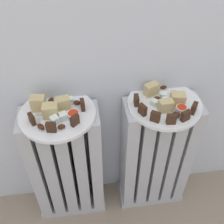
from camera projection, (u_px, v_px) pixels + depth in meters
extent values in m
cube|color=#B2B2B7|center=(74.00, 200.00, 1.25)|extent=(0.28, 0.13, 0.03)
cube|color=#B2B2B7|center=(38.00, 167.00, 1.05)|extent=(0.04, 0.13, 0.52)
cube|color=#B2B2B7|center=(52.00, 165.00, 1.06)|extent=(0.04, 0.13, 0.52)
cube|color=#B2B2B7|center=(67.00, 164.00, 1.06)|extent=(0.04, 0.13, 0.52)
cube|color=#B2B2B7|center=(81.00, 162.00, 1.07)|extent=(0.04, 0.13, 0.52)
cube|color=#B2B2B7|center=(96.00, 161.00, 1.07)|extent=(0.04, 0.13, 0.52)
cube|color=#B2B2B7|center=(149.00, 191.00, 1.28)|extent=(0.28, 0.13, 0.03)
cube|color=#B2B2B7|center=(128.00, 157.00, 1.09)|extent=(0.04, 0.13, 0.52)
cube|color=#B2B2B7|center=(142.00, 156.00, 1.09)|extent=(0.04, 0.13, 0.52)
cube|color=#B2B2B7|center=(156.00, 154.00, 1.10)|extent=(0.04, 0.13, 0.52)
cube|color=#B2B2B7|center=(169.00, 153.00, 1.10)|extent=(0.04, 0.13, 0.52)
cube|color=#B2B2B7|center=(183.00, 151.00, 1.11)|extent=(0.04, 0.13, 0.52)
cylinder|color=white|center=(58.00, 114.00, 0.88)|extent=(0.25, 0.25, 0.01)
cylinder|color=white|center=(164.00, 104.00, 0.91)|extent=(0.25, 0.25, 0.01)
cube|color=#382114|center=(32.00, 119.00, 0.83)|extent=(0.02, 0.03, 0.04)
cube|color=#382114|center=(51.00, 127.00, 0.80)|extent=(0.03, 0.02, 0.04)
cube|color=#382114|center=(75.00, 120.00, 0.82)|extent=(0.03, 0.03, 0.04)
cube|color=#382114|center=(83.00, 105.00, 0.88)|extent=(0.01, 0.03, 0.04)
cube|color=tan|center=(50.00, 111.00, 0.85)|extent=(0.05, 0.04, 0.04)
cube|color=tan|center=(38.00, 103.00, 0.87)|extent=(0.05, 0.04, 0.05)
cube|color=tan|center=(63.00, 103.00, 0.88)|extent=(0.05, 0.04, 0.04)
cube|color=white|center=(55.00, 120.00, 0.83)|extent=(0.03, 0.03, 0.02)
cube|color=white|center=(63.00, 116.00, 0.84)|extent=(0.03, 0.03, 0.02)
cube|color=white|center=(70.00, 100.00, 0.90)|extent=(0.02, 0.02, 0.02)
ellipsoid|color=#3D1E0F|center=(51.00, 101.00, 0.90)|extent=(0.03, 0.03, 0.02)
ellipsoid|color=#3D1E0F|center=(61.00, 127.00, 0.82)|extent=(0.03, 0.02, 0.01)
ellipsoid|color=#3D1E0F|center=(41.00, 127.00, 0.82)|extent=(0.03, 0.03, 0.02)
ellipsoid|color=#3D1E0F|center=(77.00, 103.00, 0.90)|extent=(0.03, 0.02, 0.02)
cylinder|color=white|center=(73.00, 115.00, 0.85)|extent=(0.04, 0.04, 0.02)
cylinder|color=red|center=(73.00, 114.00, 0.85)|extent=(0.03, 0.03, 0.01)
cube|color=#382114|center=(136.00, 100.00, 0.89)|extent=(0.02, 0.03, 0.04)
cube|color=#382114|center=(142.00, 110.00, 0.86)|extent=(0.03, 0.03, 0.04)
cube|color=#382114|center=(155.00, 117.00, 0.83)|extent=(0.03, 0.03, 0.04)
cube|color=#382114|center=(171.00, 119.00, 0.83)|extent=(0.03, 0.02, 0.04)
cube|color=#382114|center=(186.00, 116.00, 0.84)|extent=(0.03, 0.02, 0.04)
cube|color=#382114|center=(194.00, 108.00, 0.86)|extent=(0.03, 0.03, 0.04)
cube|color=tan|center=(166.00, 106.00, 0.87)|extent=(0.05, 0.03, 0.04)
cube|color=tan|center=(151.00, 89.00, 0.93)|extent=(0.06, 0.05, 0.04)
cube|color=tan|center=(178.00, 99.00, 0.89)|extent=(0.05, 0.04, 0.04)
cube|color=white|center=(166.00, 101.00, 0.90)|extent=(0.02, 0.02, 0.02)
cube|color=white|center=(164.00, 96.00, 0.92)|extent=(0.03, 0.03, 0.02)
cube|color=white|center=(155.00, 103.00, 0.90)|extent=(0.03, 0.03, 0.02)
ellipsoid|color=#3D1E0F|center=(176.00, 115.00, 0.86)|extent=(0.03, 0.03, 0.02)
ellipsoid|color=#3D1E0F|center=(163.00, 87.00, 0.96)|extent=(0.02, 0.02, 0.01)
ellipsoid|color=#3D1E0F|center=(175.00, 93.00, 0.93)|extent=(0.03, 0.03, 0.02)
ellipsoid|color=#3D1E0F|center=(157.00, 99.00, 0.91)|extent=(0.02, 0.01, 0.02)
cylinder|color=white|center=(181.00, 109.00, 0.87)|extent=(0.04, 0.04, 0.02)
cylinder|color=red|center=(182.00, 108.00, 0.87)|extent=(0.03, 0.03, 0.01)
cube|color=silver|center=(39.00, 124.00, 0.83)|extent=(0.01, 0.06, 0.00)
cube|color=silver|center=(38.00, 113.00, 0.87)|extent=(0.02, 0.02, 0.00)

